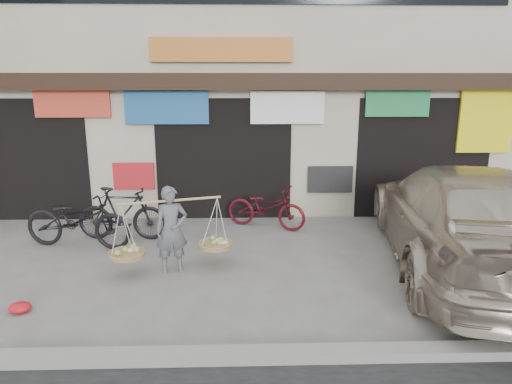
{
  "coord_description": "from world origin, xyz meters",
  "views": [
    {
      "loc": [
        0.43,
        -6.57,
        3.11
      ],
      "look_at": [
        0.65,
        0.9,
        1.25
      ],
      "focal_mm": 32.0,
      "sensor_mm": 36.0,
      "label": 1
    }
  ],
  "objects_px": {
    "street_vendor": "(172,234)",
    "bike_1": "(122,213)",
    "bike_0": "(78,219)",
    "bike_2": "(266,207)",
    "suv": "(465,217)"
  },
  "relations": [
    {
      "from": "street_vendor",
      "to": "bike_1",
      "type": "xyz_separation_m",
      "value": [
        -1.21,
        1.59,
        -0.12
      ]
    },
    {
      "from": "bike_0",
      "to": "bike_2",
      "type": "distance_m",
      "value": 3.74
    },
    {
      "from": "bike_1",
      "to": "suv",
      "type": "distance_m",
      "value": 6.27
    },
    {
      "from": "bike_1",
      "to": "bike_2",
      "type": "bearing_deg",
      "value": -73.46
    },
    {
      "from": "bike_2",
      "to": "suv",
      "type": "bearing_deg",
      "value": -100.09
    },
    {
      "from": "bike_0",
      "to": "suv",
      "type": "xyz_separation_m",
      "value": [
        6.8,
        -1.08,
        0.33
      ]
    },
    {
      "from": "bike_1",
      "to": "bike_2",
      "type": "xyz_separation_m",
      "value": [
        2.87,
        0.64,
        -0.07
      ]
    },
    {
      "from": "bike_2",
      "to": "suv",
      "type": "relative_size",
      "value": 0.27
    },
    {
      "from": "street_vendor",
      "to": "suv",
      "type": "bearing_deg",
      "value": -14.61
    },
    {
      "from": "street_vendor",
      "to": "bike_1",
      "type": "height_order",
      "value": "street_vendor"
    },
    {
      "from": "street_vendor",
      "to": "bike_2",
      "type": "xyz_separation_m",
      "value": [
        1.65,
        2.23,
        -0.2
      ]
    },
    {
      "from": "bike_1",
      "to": "bike_2",
      "type": "relative_size",
      "value": 1.02
    },
    {
      "from": "street_vendor",
      "to": "bike_0",
      "type": "height_order",
      "value": "street_vendor"
    },
    {
      "from": "bike_0",
      "to": "bike_2",
      "type": "xyz_separation_m",
      "value": [
        3.59,
        1.05,
        -0.09
      ]
    },
    {
      "from": "bike_0",
      "to": "suv",
      "type": "relative_size",
      "value": 0.33
    }
  ]
}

